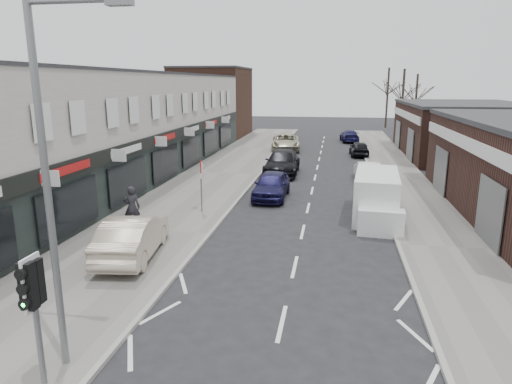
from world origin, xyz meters
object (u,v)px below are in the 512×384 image
at_px(parked_car_left_a, 271,185).
at_px(parked_car_left_c, 286,142).
at_px(warning_sign, 202,171).
at_px(white_van, 376,197).
at_px(street_lamp, 53,172).
at_px(traffic_light, 33,296).
at_px(parked_car_right_a, 368,171).
at_px(parked_car_left_b, 282,163).
at_px(sedan_on_pavement, 133,236).
at_px(pedestrian, 132,207).
at_px(parked_car_right_b, 359,149).
at_px(parked_car_right_c, 349,136).

height_order(parked_car_left_a, parked_car_left_c, parked_car_left_c).
relative_size(warning_sign, white_van, 0.47).
bearing_deg(street_lamp, white_van, 59.81).
relative_size(traffic_light, parked_car_right_a, 0.78).
distance_m(traffic_light, parked_car_left_b, 25.06).
xyz_separation_m(warning_sign, parked_car_right_a, (8.66, 9.47, -1.54)).
bearing_deg(sedan_on_pavement, parked_car_left_c, -102.88).
distance_m(pedestrian, parked_car_left_a, 8.67).
xyz_separation_m(street_lamp, parked_car_right_b, (7.98, 33.11, -3.96)).
relative_size(white_van, parked_car_left_c, 1.02).
height_order(parked_car_left_b, parked_car_left_c, parked_car_left_b).
bearing_deg(street_lamp, parked_car_left_a, 82.01).
bearing_deg(parked_car_left_b, street_lamp, -95.98).
relative_size(sedan_on_pavement, parked_car_right_c, 1.06).
height_order(parked_car_left_a, parked_car_right_a, parked_car_left_a).
distance_m(warning_sign, white_van, 8.59).
distance_m(warning_sign, parked_car_left_a, 5.01).
bearing_deg(white_van, street_lamp, -115.56).
distance_m(traffic_light, parked_car_left_a, 18.00).
relative_size(street_lamp, parked_car_left_b, 1.40).
height_order(warning_sign, parked_car_left_b, warning_sign).
distance_m(traffic_light, parked_car_right_c, 45.09).
bearing_deg(traffic_light, parked_car_left_a, 82.95).
bearing_deg(traffic_light, parked_car_left_b, 85.44).
height_order(white_van, parked_car_left_c, white_van).
distance_m(traffic_light, parked_car_right_a, 24.84).
bearing_deg(warning_sign, parked_car_left_b, 75.87).
bearing_deg(parked_car_right_b, sedan_on_pavement, 68.26).
xyz_separation_m(traffic_light, white_van, (7.73, 14.71, -1.37)).
height_order(pedestrian, parked_car_left_b, pedestrian).
xyz_separation_m(white_van, parked_car_left_b, (-5.74, 10.22, -0.21)).
xyz_separation_m(warning_sign, parked_car_left_c, (1.76, 22.62, -1.41)).
height_order(street_lamp, white_van, street_lamp).
distance_m(sedan_on_pavement, parked_car_left_c, 29.02).
height_order(parked_car_left_c, parked_car_right_b, parked_car_left_c).
bearing_deg(warning_sign, parked_car_right_b, 67.03).
relative_size(traffic_light, sedan_on_pavement, 0.65).
relative_size(traffic_light, street_lamp, 0.39).
bearing_deg(traffic_light, parked_car_right_a, 71.41).
bearing_deg(parked_car_right_b, parked_car_left_c, -20.83).
bearing_deg(traffic_light, warning_sign, 93.10).
bearing_deg(parked_car_left_c, street_lamp, -97.24).
bearing_deg(warning_sign, parked_car_left_a, 51.88).
bearing_deg(parked_car_right_c, parked_car_right_b, 88.17).
bearing_deg(warning_sign, traffic_light, -86.90).
bearing_deg(pedestrian, parked_car_left_c, -114.18).
bearing_deg(pedestrian, sedan_on_pavement, 99.67).
bearing_deg(parked_car_right_b, parked_car_right_c, -88.80).
xyz_separation_m(parked_car_left_c, parked_car_right_c, (6.25, 7.84, -0.14)).
height_order(warning_sign, white_van, warning_sign).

